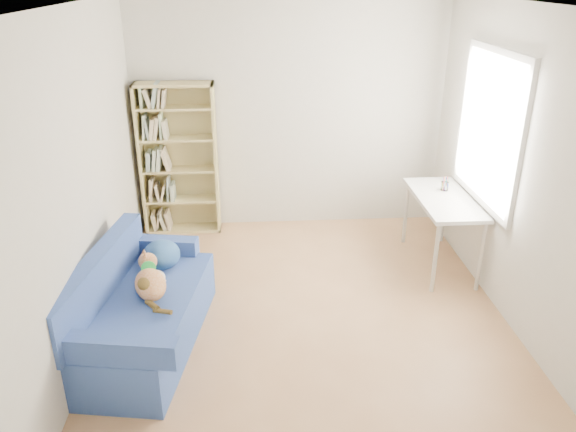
# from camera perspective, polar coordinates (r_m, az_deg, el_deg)

# --- Properties ---
(ground) EXTENTS (4.00, 4.00, 0.00)m
(ground) POSITION_cam_1_polar(r_m,az_deg,el_deg) (5.11, 1.70, -9.72)
(ground) COLOR #AB794D
(ground) RESTS_ON ground
(room_shell) EXTENTS (3.54, 4.04, 2.62)m
(room_shell) POSITION_cam_1_polar(r_m,az_deg,el_deg) (4.47, 3.18, 8.35)
(room_shell) COLOR silver
(room_shell) RESTS_ON ground
(sofa) EXTENTS (1.05, 1.78, 0.82)m
(sofa) POSITION_cam_1_polar(r_m,az_deg,el_deg) (4.73, -14.84, -9.17)
(sofa) COLOR navy
(sofa) RESTS_ON ground
(bookshelf) EXTENTS (0.86, 0.27, 1.72)m
(bookshelf) POSITION_cam_1_polar(r_m,az_deg,el_deg) (6.48, -10.96, 5.08)
(bookshelf) COLOR tan
(bookshelf) RESTS_ON ground
(desk) EXTENTS (0.53, 1.16, 0.75)m
(desk) POSITION_cam_1_polar(r_m,az_deg,el_deg) (5.81, 15.53, 1.14)
(desk) COLOR silver
(desk) RESTS_ON ground
(pen_cup) EXTENTS (0.08, 0.08, 0.15)m
(pen_cup) POSITION_cam_1_polar(r_m,az_deg,el_deg) (5.95, 15.64, 3.05)
(pen_cup) COLOR white
(pen_cup) RESTS_ON desk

